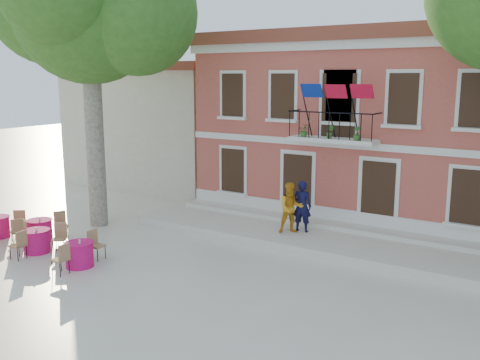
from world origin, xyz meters
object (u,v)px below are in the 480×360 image
object	(u,v)px
plane_tree_west	(88,9)
pedestrian_navy	(302,206)
cafe_table_1	(37,240)
cafe_table_3	(40,229)
cafe_table_0	(79,253)
pedestrian_orange	(291,208)

from	to	relation	value
plane_tree_west	pedestrian_navy	bearing A→B (deg)	18.86
cafe_table_1	cafe_table_3	distance (m)	1.32
plane_tree_west	cafe_table_1	xyz separation A→B (m)	(0.85, -3.48, -7.74)
cafe_table_0	cafe_table_3	world-z (taller)	same
pedestrian_navy	cafe_table_3	distance (m)	9.32
pedestrian_orange	cafe_table_1	size ratio (longest dim) A/B	0.97
plane_tree_west	cafe_table_3	distance (m)	8.18
cafe_table_3	cafe_table_0	bearing A→B (deg)	-17.32
plane_tree_west	pedestrian_navy	world-z (taller)	plane_tree_west
pedestrian_navy	cafe_table_1	size ratio (longest dim) A/B	0.99
plane_tree_west	cafe_table_3	xyz separation A→B (m)	(-0.15, -2.61, -7.75)
cafe_table_0	pedestrian_orange	bearing A→B (deg)	54.30
pedestrian_orange	cafe_table_0	bearing A→B (deg)	-165.86
pedestrian_orange	plane_tree_west	bearing A→B (deg)	156.75
cafe_table_0	cafe_table_1	distance (m)	2.26
cafe_table_0	cafe_table_3	bearing A→B (deg)	162.68
pedestrian_orange	cafe_table_0	distance (m)	7.24
pedestrian_orange	cafe_table_0	size ratio (longest dim) A/B	0.93
cafe_table_0	cafe_table_3	distance (m)	3.41
pedestrian_orange	pedestrian_navy	bearing A→B (deg)	15.02
cafe_table_3	pedestrian_orange	bearing A→B (deg)	32.95
plane_tree_west	cafe_table_1	size ratio (longest dim) A/B	5.94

